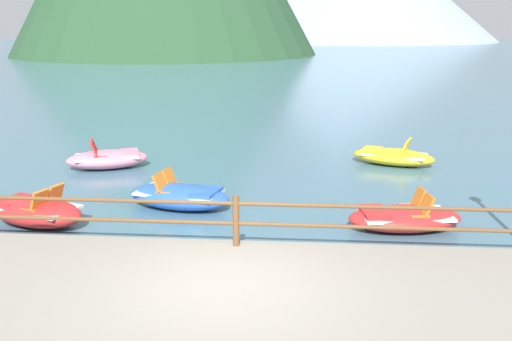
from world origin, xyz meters
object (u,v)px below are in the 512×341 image
pedal_boat_2 (393,156)px  pedal_boat_4 (108,159)px  pedal_boat_3 (36,211)px  pedal_boat_0 (180,196)px  pedal_boat_1 (404,218)px

pedal_boat_2 → pedal_boat_4: (-8.83, -1.13, 0.03)m
pedal_boat_2 → pedal_boat_3: bearing=-145.1°
pedal_boat_0 → pedal_boat_3: size_ratio=1.07×
pedal_boat_3 → pedal_boat_4: size_ratio=0.95×
pedal_boat_1 → pedal_boat_2: bearing=83.4°
pedal_boat_0 → pedal_boat_4: 4.68m
pedal_boat_0 → pedal_boat_2: 7.48m
pedal_boat_0 → pedal_boat_1: bearing=-11.4°
pedal_boat_0 → pedal_boat_1: size_ratio=1.06×
pedal_boat_2 → pedal_boat_3: 10.65m
pedal_boat_0 → pedal_boat_3: bearing=-154.7°
pedal_boat_1 → pedal_boat_4: size_ratio=0.96×
pedal_boat_4 → pedal_boat_1: bearing=-29.5°
pedal_boat_1 → pedal_boat_3: 8.08m
pedal_boat_1 → pedal_boat_3: bearing=-177.6°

